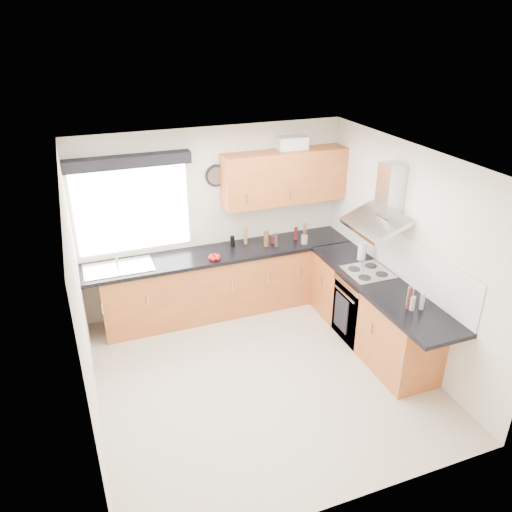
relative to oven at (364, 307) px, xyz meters
name	(u,v)px	position (x,y,z in m)	size (l,w,h in m)	color
ground_plane	(262,375)	(-1.50, -0.30, -0.42)	(3.60, 3.60, 0.00)	beige
ceiling	(263,162)	(-1.50, -0.30, 2.08)	(3.60, 3.60, 0.02)	white
wall_back	(214,220)	(-1.50, 1.50, 0.82)	(3.60, 0.02, 2.50)	silver
wall_front	(351,389)	(-1.50, -2.10, 0.82)	(3.60, 0.02, 2.50)	silver
wall_left	(82,313)	(-3.30, -0.30, 0.82)	(0.02, 3.60, 2.50)	silver
wall_right	(407,254)	(0.30, -0.30, 0.82)	(0.02, 3.60, 2.50)	silver
window	(133,209)	(-2.55, 1.49, 1.12)	(1.40, 0.02, 1.10)	white
window_blind	(128,161)	(-2.55, 1.40, 1.76)	(1.50, 0.18, 0.14)	black
splashback	(391,249)	(0.29, 0.00, 0.75)	(0.01, 3.00, 0.54)	white
base_cab_back	(215,284)	(-1.60, 1.21, 0.01)	(3.00, 0.58, 0.86)	#A05023
base_cab_corner	(320,266)	(0.00, 1.20, 0.01)	(0.60, 0.60, 0.86)	#A05023
base_cab_right	(371,312)	(0.01, -0.15, 0.01)	(0.58, 2.10, 0.86)	#A05023
worktop_back	(221,254)	(-1.50, 1.20, 0.46)	(3.60, 0.62, 0.05)	black
worktop_right	(381,286)	(0.00, -0.30, 0.46)	(0.62, 2.42, 0.05)	black
sink	(118,265)	(-2.83, 1.20, 0.52)	(0.84, 0.46, 0.10)	#B8B8B8
oven	(364,307)	(0.00, 0.00, 0.00)	(0.56, 0.58, 0.85)	black
hob_plate	(368,272)	(0.00, 0.00, 0.49)	(0.52, 0.52, 0.01)	#B8B8B8
extractor_hood	(383,205)	(0.10, 0.00, 1.34)	(0.52, 0.78, 0.66)	#B8B8B8
upper_cabinets	(285,177)	(-0.55, 1.32, 1.38)	(1.70, 0.35, 0.70)	#A05023
washing_machine	(211,287)	(-1.65, 1.22, -0.03)	(0.54, 0.52, 0.79)	white
wall_clock	(217,176)	(-1.45, 1.46, 1.44)	(0.29, 0.29, 0.04)	black
casserole	(291,142)	(-0.43, 1.42, 1.81)	(0.39, 0.28, 0.16)	white
storage_box	(293,144)	(-0.41, 1.42, 1.78)	(0.23, 0.19, 0.11)	#A82627
utensil_pot	(304,239)	(-0.35, 1.06, 0.55)	(0.09, 0.09, 0.12)	gray
kitchen_roll	(362,251)	(0.12, 0.35, 0.60)	(0.10, 0.10, 0.23)	white
tomato_cluster	(214,257)	(-1.65, 1.01, 0.52)	(0.14, 0.14, 0.06)	#A90E14
jar_0	(296,234)	(-0.40, 1.22, 0.58)	(0.05, 0.05, 0.18)	#4D1015
jar_1	(276,240)	(-0.75, 1.10, 0.58)	(0.04, 0.04, 0.20)	#392E1F
jar_2	(246,236)	(-1.11, 1.33, 0.61)	(0.05, 0.05, 0.24)	olive
jar_3	(232,241)	(-1.30, 1.31, 0.56)	(0.06, 0.06, 0.15)	black
jar_4	(266,239)	(-0.87, 1.17, 0.59)	(0.07, 0.07, 0.21)	brown
jar_5	(273,240)	(-0.75, 1.22, 0.54)	(0.06, 0.06, 0.10)	#4B1A22
bottle_0	(412,303)	(-0.03, -0.90, 0.56)	(0.05, 0.05, 0.16)	#AA9C91
bottle_1	(422,301)	(0.08, -0.92, 0.58)	(0.05, 0.05, 0.19)	#A99E90
bottle_2	(410,298)	(-0.04, -0.86, 0.61)	(0.05, 0.05, 0.26)	#491D1A
bottle_3	(410,296)	(0.01, -0.81, 0.59)	(0.07, 0.07, 0.22)	#AFA395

